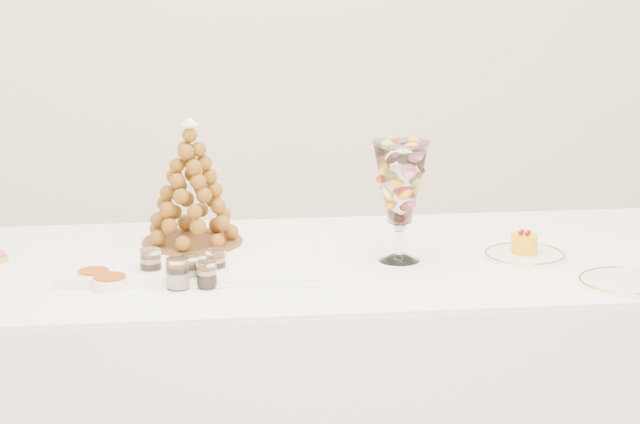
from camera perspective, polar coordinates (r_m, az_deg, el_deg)
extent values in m
cube|color=white|center=(1.15, 12.31, -6.40)|extent=(4.50, 0.04, 2.80)
cube|color=white|center=(3.48, 0.01, -8.92)|extent=(2.22, 0.90, 0.83)
cube|color=white|center=(3.34, 0.01, -2.29)|extent=(2.21, 0.90, 0.01)
cube|color=white|center=(3.36, -5.66, -1.97)|extent=(0.70, 0.55, 0.02)
cylinder|color=white|center=(3.34, 3.63, -2.06)|extent=(0.11, 0.11, 0.02)
cylinder|color=white|center=(3.33, 3.65, -1.26)|extent=(0.02, 0.02, 0.08)
sphere|color=white|center=(3.31, 3.66, -0.61)|extent=(0.04, 0.04, 0.04)
cylinder|color=white|center=(3.40, 9.33, -1.97)|extent=(0.22, 0.22, 0.01)
cylinder|color=white|center=(3.23, 13.77, -3.14)|extent=(0.24, 0.24, 0.01)
cylinder|color=white|center=(3.21, -7.75, -2.33)|extent=(0.07, 0.07, 0.07)
cylinder|color=white|center=(3.15, -5.97, -2.62)|extent=(0.06, 0.06, 0.07)
cylinder|color=white|center=(3.21, -4.79, -2.30)|extent=(0.06, 0.06, 0.07)
cylinder|color=white|center=(3.11, -6.52, -2.81)|extent=(0.07, 0.07, 0.08)
cylinder|color=white|center=(3.11, -5.20, -2.87)|extent=(0.06, 0.06, 0.07)
cylinder|color=white|center=(3.20, -10.29, -2.93)|extent=(0.09, 0.09, 0.03)
cylinder|color=white|center=(3.14, -9.58, -3.21)|extent=(0.09, 0.09, 0.03)
cylinder|color=brown|center=(3.44, -5.85, -1.35)|extent=(0.28, 0.28, 0.01)
cone|color=brown|center=(3.40, -5.92, 1.38)|extent=(0.26, 0.26, 0.33)
sphere|color=white|center=(3.36, -5.99, 3.97)|extent=(0.03, 0.03, 0.03)
cylinder|color=#F1B10B|center=(3.40, 9.31, -1.44)|extent=(0.07, 0.07, 0.05)
sphere|color=#970509|center=(3.40, 9.52, -0.90)|extent=(0.01, 0.01, 0.01)
sphere|color=#970509|center=(3.41, 9.22, -0.87)|extent=(0.01, 0.01, 0.01)
sphere|color=#970509|center=(3.39, 9.16, -0.95)|extent=(0.01, 0.01, 0.01)
sphere|color=#970509|center=(3.39, 9.45, -0.98)|extent=(0.01, 0.01, 0.01)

